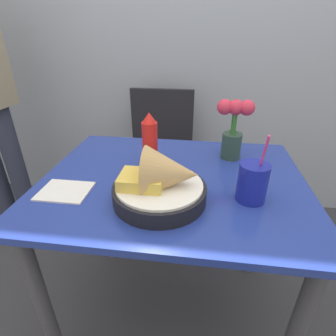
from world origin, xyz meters
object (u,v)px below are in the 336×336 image
flower_vase (233,127)px  ketchup_bottle (150,141)px  chair_far_window (160,149)px  drink_cup (252,183)px  food_basket (163,183)px

flower_vase → ketchup_bottle: bearing=-158.7°
flower_vase → chair_far_window: bearing=125.2°
ketchup_bottle → drink_cup: (0.35, -0.18, -0.05)m
chair_far_window → food_basket: (0.15, -0.88, 0.28)m
drink_cup → flower_vase: bearing=97.4°
ketchup_bottle → flower_vase: size_ratio=0.89×
ketchup_bottle → flower_vase: bearing=21.3°
chair_far_window → drink_cup: bearing=-63.5°
chair_far_window → flower_vase: (0.38, -0.54, 0.35)m
drink_cup → food_basket: bearing=-171.2°
ketchup_bottle → chair_far_window: bearing=96.1°
food_basket → ketchup_bottle: (-0.08, 0.22, 0.04)m
chair_far_window → ketchup_bottle: ketchup_bottle is taller
chair_far_window → food_basket: size_ratio=3.12×
chair_far_window → drink_cup: (0.42, -0.84, 0.28)m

